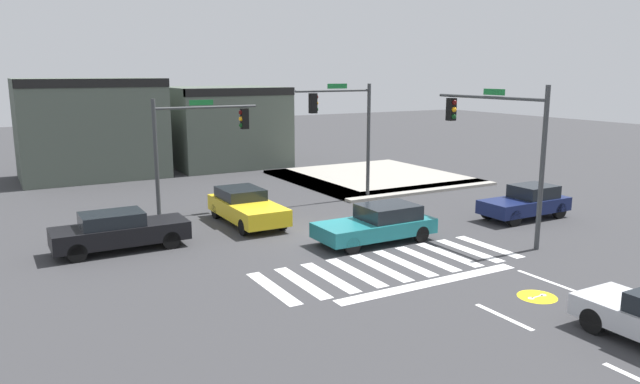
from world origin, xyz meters
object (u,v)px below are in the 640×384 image
at_px(car_yellow, 246,206).
at_px(traffic_signal_northwest, 197,135).
at_px(car_navy, 526,202).
at_px(traffic_signal_northeast, 345,120).
at_px(car_teal, 378,224).
at_px(traffic_signal_southeast, 500,133).
at_px(car_black, 119,231).

bearing_deg(car_yellow, traffic_signal_northwest, -154.94).
bearing_deg(car_navy, traffic_signal_northeast, -54.85).
bearing_deg(car_teal, traffic_signal_northeast, -111.89).
bearing_deg(car_navy, traffic_signal_northwest, -32.55).
distance_m(traffic_signal_northwest, car_teal, 9.43).
bearing_deg(traffic_signal_southeast, car_navy, -67.52).
bearing_deg(traffic_signal_southeast, car_teal, 70.55).
distance_m(traffic_signal_northeast, car_yellow, 7.22).
height_order(car_navy, car_black, car_navy).
height_order(traffic_signal_northwest, car_yellow, traffic_signal_northwest).
xyz_separation_m(traffic_signal_northwest, car_teal, (4.52, -7.73, -2.96)).
bearing_deg(car_navy, car_yellow, -25.50).
bearing_deg(car_yellow, car_teal, 32.79).
height_order(car_teal, car_black, car_black).
bearing_deg(car_black, car_navy, -13.12).
relative_size(traffic_signal_northeast, car_navy, 1.41).
relative_size(traffic_signal_northeast, car_black, 1.22).
bearing_deg(traffic_signal_northwest, car_teal, -59.66).
relative_size(traffic_signal_southeast, car_navy, 1.44).
bearing_deg(traffic_signal_northeast, car_teal, 68.11).
relative_size(traffic_signal_northwest, car_black, 1.11).
relative_size(car_navy, car_yellow, 0.88).
xyz_separation_m(car_teal, car_black, (-8.91, 3.72, 0.03)).
relative_size(car_teal, car_black, 0.97).
distance_m(traffic_signal_northwest, traffic_signal_northeast, 7.38).
bearing_deg(car_navy, car_teal, -1.43).
height_order(traffic_signal_northeast, car_navy, traffic_signal_northeast).
bearing_deg(car_teal, car_navy, 178.57).
xyz_separation_m(car_navy, car_yellow, (-11.21, 5.34, -0.00)).
height_order(car_navy, car_teal, car_navy).
distance_m(traffic_signal_southeast, car_yellow, 10.87).
height_order(traffic_signal_northeast, traffic_signal_southeast, traffic_signal_southeast).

